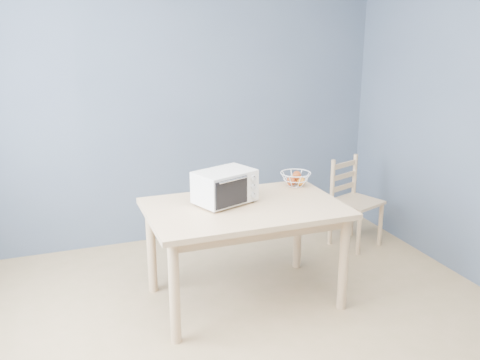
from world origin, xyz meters
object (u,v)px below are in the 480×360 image
object	(u,v)px
dining_table	(245,219)
dining_chair	(353,203)
fruit_basket	(295,178)
toaster_oven	(223,187)

from	to	relation	value
dining_table	dining_chair	size ratio (longest dim) A/B	1.71
dining_table	dining_chair	world-z (taller)	dining_chair
dining_table	fruit_basket	size ratio (longest dim) A/B	5.12
toaster_oven	dining_chair	size ratio (longest dim) A/B	0.60
dining_chair	toaster_oven	bearing A→B (deg)	-179.78
toaster_oven	dining_chair	bearing A→B (deg)	0.10
toaster_oven	dining_chair	distance (m)	1.63
toaster_oven	dining_chair	xyz separation A→B (m)	(1.46, 0.55, -0.48)
dining_table	fruit_basket	world-z (taller)	fruit_basket
fruit_basket	dining_chair	xyz separation A→B (m)	(0.78, 0.34, -0.41)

